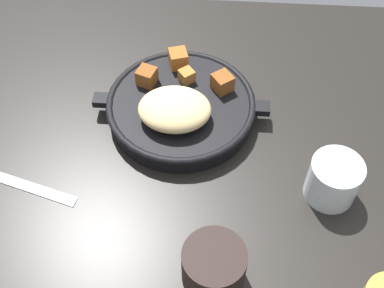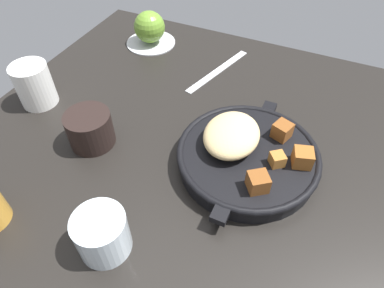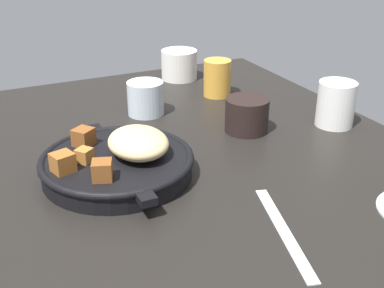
{
  "view_description": "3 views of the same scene",
  "coord_description": "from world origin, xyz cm",
  "px_view_note": "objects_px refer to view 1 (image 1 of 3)",
  "views": [
    {
      "loc": [
        -0.6,
        42.35,
        62.1
      ],
      "look_at": [
        2.3,
        0.22,
        6.88
      ],
      "focal_mm": 46.29,
      "sensor_mm": 36.0,
      "label": 1
    },
    {
      "loc": [
        -33.56,
        -18.05,
        45.48
      ],
      "look_at": [
        1.73,
        -1.94,
        4.29
      ],
      "focal_mm": 31.75,
      "sensor_mm": 36.0,
      "label": 2
    },
    {
      "loc": [
        73.01,
        -30.55,
        38.36
      ],
      "look_at": [
        5.27,
        1.92,
        3.06
      ],
      "focal_mm": 47.06,
      "sensor_mm": 36.0,
      "label": 3
    }
  ],
  "objects_px": {
    "cast_iron_skillet": "(180,106)",
    "coffee_mug_dark": "(214,266)",
    "water_glass_short": "(333,180)",
    "butter_knife": "(12,181)"
  },
  "relations": [
    {
      "from": "butter_knife",
      "to": "water_glass_short",
      "type": "height_order",
      "value": "water_glass_short"
    },
    {
      "from": "cast_iron_skillet",
      "to": "coffee_mug_dark",
      "type": "relative_size",
      "value": 3.48
    },
    {
      "from": "cast_iron_skillet",
      "to": "butter_knife",
      "type": "height_order",
      "value": "cast_iron_skillet"
    },
    {
      "from": "butter_knife",
      "to": "coffee_mug_dark",
      "type": "bearing_deg",
      "value": 173.57
    },
    {
      "from": "water_glass_short",
      "to": "butter_knife",
      "type": "bearing_deg",
      "value": 1.63
    },
    {
      "from": "water_glass_short",
      "to": "coffee_mug_dark",
      "type": "distance_m",
      "value": 0.22
    },
    {
      "from": "cast_iron_skillet",
      "to": "water_glass_short",
      "type": "bearing_deg",
      "value": 150.18
    },
    {
      "from": "cast_iron_skillet",
      "to": "water_glass_short",
      "type": "relative_size",
      "value": 3.84
    },
    {
      "from": "cast_iron_skillet",
      "to": "butter_knife",
      "type": "xyz_separation_m",
      "value": [
        0.24,
        0.14,
        -0.02
      ]
    },
    {
      "from": "water_glass_short",
      "to": "coffee_mug_dark",
      "type": "relative_size",
      "value": 0.91
    }
  ]
}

